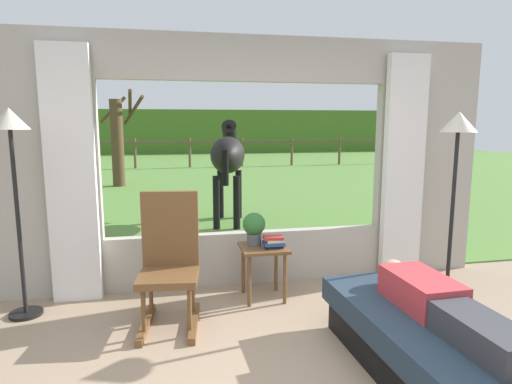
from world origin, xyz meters
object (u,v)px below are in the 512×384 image
Objects in this scene: reclining_person at (438,303)px; floor_lamp_right at (457,151)px; book_stack at (274,242)px; potted_plant at (254,227)px; floor_lamp_left at (12,150)px; recliner_sofa at (431,343)px; side_table at (263,256)px; pasture_tree at (118,139)px; rocking_chair at (170,260)px; horse at (228,155)px.

reclining_person is 0.80× the size of floor_lamp_right.
floor_lamp_right is at bearing -15.10° from book_stack.
book_stack is at bearing -34.51° from potted_plant.
recliner_sofa is at bearing -26.95° from floor_lamp_left.
reclining_person is 7.17× the size of book_stack.
reclining_person is 2.76× the size of side_table.
book_stack is at bearing -2.42° from floor_lamp_left.
floor_lamp_right is (1.74, -0.54, 0.74)m from potted_plant.
potted_plant is 0.24m from book_stack.
book_stack is at bearing -74.67° from pasture_tree.
potted_plant is 1.97m from floor_lamp_right.
book_stack is at bearing 23.38° from rocking_chair.
recliner_sofa is 3.32× the size of side_table.
book_stack is 8.49m from pasture_tree.
floor_lamp_right is at bearing -56.25° from horse.
pasture_tree is (-1.26, 8.45, 0.71)m from rocking_chair.
side_table is at bearing 147.75° from book_stack.
floor_lamp_right is (1.66, -0.48, 1.02)m from side_table.
book_stack is at bearing -32.25° from side_table.
rocking_chair reaches higher than potted_plant.
potted_plant is at bearing -75.58° from pasture_tree.
recliner_sofa is 5.40× the size of potted_plant.
potted_plant is at bearing 145.49° from book_stack.
book_stack is (-0.75, 1.43, 0.36)m from recliner_sofa.
floor_lamp_left is 3.95m from horse.
reclining_person is 1.62m from floor_lamp_right.
reclining_person is 0.79× the size of floor_lamp_left.
potted_plant is at bearing 119.01° from recliner_sofa.
rocking_chair is (-1.72, 1.14, 0.33)m from recliner_sofa.
floor_lamp_left reaches higher than potted_plant.
floor_lamp_left is (-2.07, -0.02, 0.76)m from potted_plant.
recliner_sofa is at bearing 88.20° from reclining_person.
recliner_sofa is 1.54× the size of rocking_chair.
pasture_tree is at bearing 105.52° from recliner_sofa.
rocking_chair is 2.70m from floor_lamp_right.
floor_lamp_right is (0.82, 1.05, 0.92)m from reclining_person.
reclining_person is at bearing -72.77° from pasture_tree.
horse is at bearing 86.64° from potted_plant.
floor_lamp_left is at bearing 170.26° from rocking_chair.
pasture_tree is at bearing 105.33° from book_stack.
side_table reaches higher than recliner_sofa.
horse reaches higher than recliner_sofa.
potted_plant is 8.33m from pasture_tree.
horse is at bearing 89.67° from book_stack.
floor_lamp_right reaches higher than book_stack.
rocking_chair reaches higher than recliner_sofa.
rocking_chair is 0.91m from potted_plant.
floor_lamp_right reaches higher than horse.
floor_lamp_left is 0.72× the size of pasture_tree.
side_table is 0.29× the size of horse.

